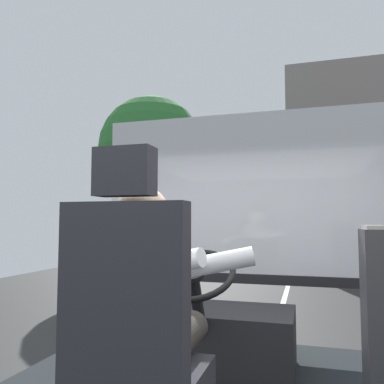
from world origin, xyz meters
name	(u,v)px	position (x,y,z in m)	size (l,w,h in m)	color
ground	(286,293)	(0.00, 8.80, -0.02)	(18.00, 44.00, 0.06)	#2D2D2D
driver_seat	(134,345)	(-0.09, -0.34, 1.37)	(0.48, 0.48, 1.27)	black
bus_driver	(147,299)	(-0.09, -0.22, 1.52)	(0.83, 0.61, 0.73)	#332D28
steering_console	(212,336)	(-0.09, 0.90, 1.06)	(1.10, 0.99, 0.83)	black
windshield_panel	(241,216)	(0.00, 1.62, 1.89)	(2.50, 0.08, 1.48)	silver
street_tree	(151,149)	(-4.03, 9.31, 4.06)	(3.22, 3.22, 5.69)	#4C3828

